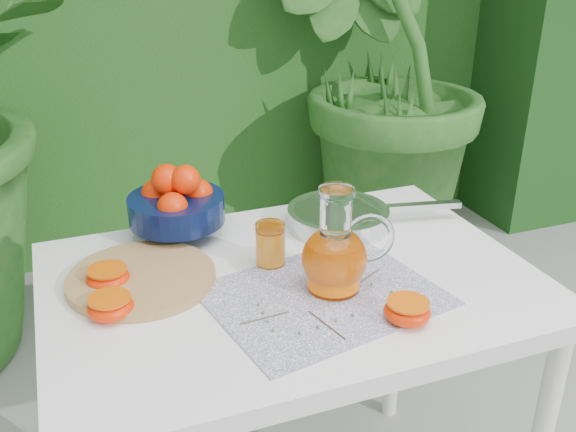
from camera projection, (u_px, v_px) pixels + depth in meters
name	position (u px, v px, depth m)	size (l,w,h in m)	color
potted_plant_right	(374.00, 67.00, 2.71)	(1.71, 1.71, 1.71)	#245E20
white_table	(291.00, 310.00, 1.36)	(1.00, 0.70, 0.75)	white
placemat	(323.00, 295.00, 1.26)	(0.43, 0.33, 0.00)	#0E124F
cutting_board	(142.00, 278.00, 1.30)	(0.30, 0.30, 0.02)	#A17848
fruit_bowl	(177.00, 203.00, 1.47)	(0.28, 0.28, 0.18)	black
juice_pitcher	(336.00, 255.00, 1.25)	(0.20, 0.16, 0.21)	white
juice_tumbler	(270.00, 245.00, 1.35)	(0.08, 0.08, 0.09)	white
saute_pan	(340.00, 216.00, 1.54)	(0.45, 0.29, 0.05)	silver
orange_halves	(205.00, 298.00, 1.21)	(0.61, 0.43, 0.04)	red
thyme_sprigs	(321.00, 305.00, 1.21)	(0.33, 0.23, 0.01)	brown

